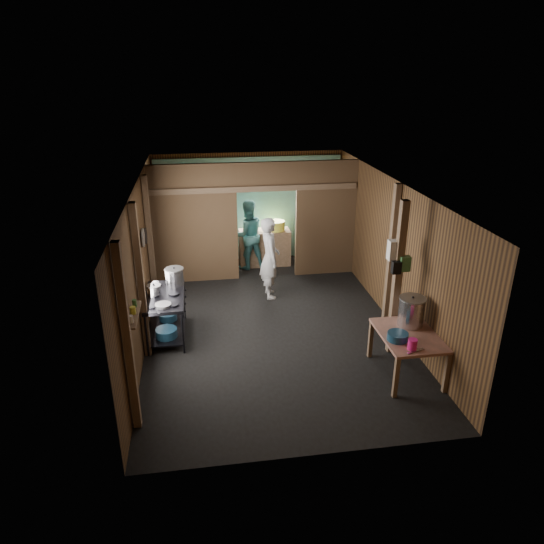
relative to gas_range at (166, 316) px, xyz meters
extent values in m
cube|color=black|center=(1.88, 0.24, -0.40)|extent=(4.50, 7.00, 0.00)
cube|color=#4A453E|center=(1.88, 0.24, 2.20)|extent=(4.50, 7.00, 0.00)
cube|color=brown|center=(1.88, 3.74, 0.90)|extent=(4.50, 0.00, 2.60)
cube|color=brown|center=(1.88, -3.26, 0.90)|extent=(4.50, 0.00, 2.60)
cube|color=brown|center=(-0.37, 0.24, 0.90)|extent=(0.00, 7.00, 2.60)
cube|color=brown|center=(4.13, 0.24, 0.90)|extent=(0.00, 7.00, 2.60)
cube|color=brown|center=(0.55, 2.44, 0.90)|extent=(1.85, 0.10, 2.60)
cube|color=brown|center=(3.46, 2.44, 0.90)|extent=(1.35, 0.10, 2.60)
cube|color=brown|center=(2.13, 2.44, 1.90)|extent=(1.30, 0.10, 0.60)
cube|color=#62A8A8|center=(1.88, 3.68, 0.85)|extent=(4.40, 0.06, 2.50)
cube|color=#8C6B52|center=(2.18, 3.19, 0.02)|extent=(1.20, 0.50, 0.85)
cylinder|color=white|center=(2.13, 3.64, 1.50)|extent=(0.20, 0.03, 0.20)
cube|color=#8C6B52|center=(-0.30, -2.36, 0.90)|extent=(0.10, 0.12, 2.60)
cube|color=#8C6B52|center=(-0.30, -0.56, 0.90)|extent=(0.10, 0.12, 2.60)
cube|color=#8C6B52|center=(-0.30, 1.44, 0.90)|extent=(0.10, 0.12, 2.60)
cube|color=#8C6B52|center=(4.06, 0.04, 0.90)|extent=(0.10, 0.12, 2.60)
cube|color=#8C6B52|center=(3.73, -1.06, 0.90)|extent=(0.12, 0.12, 2.60)
cube|color=#8C6B52|center=(1.88, 2.39, 1.65)|extent=(4.40, 0.12, 0.12)
cylinder|color=gray|center=(-0.33, 0.64, 1.25)|extent=(0.03, 0.34, 0.34)
cylinder|color=black|center=(-0.33, 1.04, 1.15)|extent=(0.03, 0.30, 0.30)
cube|color=#8C6B52|center=(-0.27, -1.86, 1.00)|extent=(0.14, 0.80, 0.03)
cylinder|color=white|center=(-0.27, -2.11, 1.06)|extent=(0.07, 0.07, 0.10)
cylinder|color=#E2E545|center=(-0.27, -1.86, 1.06)|extent=(0.08, 0.08, 0.10)
cylinder|color=#3C753E|center=(-0.27, -1.64, 1.06)|extent=(0.06, 0.06, 0.10)
cube|color=white|center=(3.68, -0.98, 1.38)|extent=(0.22, 0.15, 0.32)
cube|color=#3C753E|center=(3.80, -1.12, 1.20)|extent=(0.16, 0.12, 0.24)
cube|color=black|center=(3.66, -1.14, 1.15)|extent=(0.14, 0.10, 0.20)
cylinder|color=#B6B5BB|center=(-0.17, 0.37, 0.45)|extent=(0.17, 0.17, 0.09)
cylinder|color=navy|center=(0.00, -0.30, -0.17)|extent=(0.37, 0.37, 0.15)
cylinder|color=navy|center=(0.00, 0.33, -0.18)|extent=(0.32, 0.32, 0.13)
cylinder|color=navy|center=(3.47, -1.87, 0.35)|extent=(0.38, 0.38, 0.12)
cylinder|color=#E91F82|center=(3.57, -2.15, 0.38)|extent=(0.15, 0.15, 0.16)
cube|color=#B6B5BB|center=(3.60, -2.22, 0.30)|extent=(0.30, 0.13, 0.01)
cylinder|color=#E2E545|center=(2.46, 3.19, 0.56)|extent=(0.40, 0.40, 0.22)
imported|color=silver|center=(2.04, 1.39, 0.45)|extent=(0.44, 0.64, 1.69)
imported|color=teal|center=(1.76, 3.04, 0.42)|extent=(0.92, 0.78, 1.64)
camera|label=1|loc=(0.67, -7.91, 4.04)|focal=32.72mm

